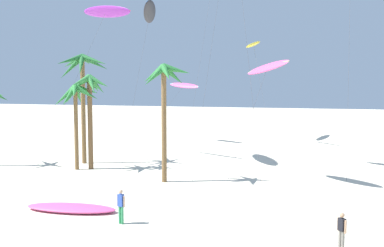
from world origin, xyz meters
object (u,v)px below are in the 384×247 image
person_near_left (342,230)px  palm_tree_4 (165,86)px  flying_kite_7 (106,12)px  grounded_kite_1 (71,208)px  person_foreground_walker (121,205)px  flying_kite_8 (150,12)px  flying_kite_0 (184,85)px  palm_tree_3 (82,72)px  flying_kite_4 (267,68)px  palm_tree_2 (89,93)px  palm_tree_1 (76,99)px  flying_kite_1 (253,44)px

person_near_left → palm_tree_4: bearing=141.7°
flying_kite_7 → grounded_kite_1: 23.22m
palm_tree_4 → person_foreground_walker: size_ratio=4.91×
flying_kite_8 → palm_tree_4: bearing=-58.5°
flying_kite_0 → flying_kite_8: (2.14, -14.69, 6.51)m
palm_tree_3 → person_foreground_walker: bearing=-50.7°
palm_tree_3 → flying_kite_4: bearing=-9.1°
palm_tree_2 → person_near_left: 24.01m
palm_tree_1 → flying_kite_4: bearing=0.2°
person_foreground_walker → palm_tree_2: bearing=128.3°
flying_kite_4 → flying_kite_7: size_ratio=0.59×
palm_tree_1 → person_near_left: bearing=-28.7°
palm_tree_3 → flying_kite_4: size_ratio=1.10×
flying_kite_0 → flying_kite_7: (-2.89, -13.88, 7.00)m
palm_tree_4 → person_near_left: palm_tree_4 is taller
palm_tree_1 → flying_kite_1: bearing=70.4°
flying_kite_4 → person_foreground_walker: flying_kite_4 is taller
person_foreground_walker → flying_kite_0: bearing=104.8°
flying_kite_0 → person_foreground_walker: 33.50m
palm_tree_1 → person_near_left: palm_tree_1 is taller
flying_kite_7 → flying_kite_8: 5.12m
palm_tree_2 → palm_tree_3: 3.59m
flying_kite_4 → flying_kite_8: 14.00m
palm_tree_1 → flying_kite_0: size_ratio=0.82×
palm_tree_3 → flying_kite_0: (3.29, 17.52, -1.04)m
flying_kite_1 → person_near_left: (11.34, -38.39, -11.86)m
palm_tree_4 → flying_kite_8: flying_kite_8 is taller
palm_tree_4 → flying_kite_7: size_ratio=0.57×
flying_kite_4 → person_foreground_walker: 14.70m
flying_kite_8 → person_foreground_walker: 22.26m
flying_kite_7 → person_foreground_walker: flying_kite_7 is taller
palm_tree_2 → flying_kite_7: size_ratio=0.53×
person_foreground_walker → person_near_left: (10.46, 0.03, -0.09)m
flying_kite_1 → palm_tree_2: bearing=-108.2°
palm_tree_1 → flying_kite_1: 29.36m
flying_kite_7 → flying_kite_0: bearing=78.2°
palm_tree_3 → palm_tree_4: 11.16m
palm_tree_2 → flying_kite_1: (8.66, 26.32, 6.32)m
palm_tree_3 → flying_kite_4: (17.08, -2.72, 0.03)m
flying_kite_4 → flying_kite_7: 18.81m
palm_tree_3 → flying_kite_0: bearing=79.4°
flying_kite_4 → flying_kite_8: (-11.64, 5.56, 5.44)m
flying_kite_8 → flying_kite_1: bearing=75.8°
flying_kite_0 → person_foreground_walker: size_ratio=5.00×
palm_tree_4 → flying_kite_4: 7.41m
flying_kite_8 → palm_tree_2: bearing=-123.0°
flying_kite_1 → person_foreground_walker: bearing=-88.7°
palm_tree_3 → flying_kite_8: (5.43, 2.84, 5.47)m
palm_tree_3 → grounded_kite_1: bearing=-58.9°
palm_tree_3 → palm_tree_4: (10.05, -4.68, -1.27)m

